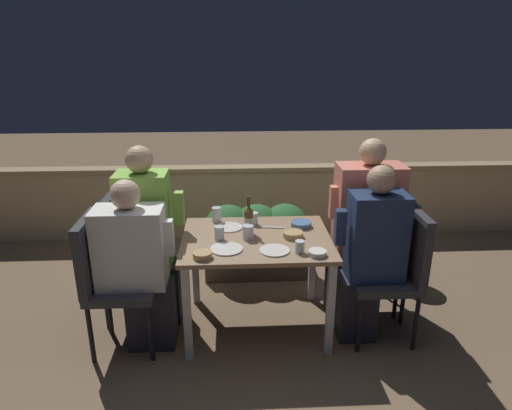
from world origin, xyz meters
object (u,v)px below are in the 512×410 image
chair_right_near (398,263)px  person_navy_jumper (370,254)px  chair_left_near (106,271)px  chair_left_far (123,251)px  person_white_polo (138,266)px  beer_bottle (249,220)px  person_green_blouse (150,236)px  chair_right_far (387,245)px  potted_plant (399,237)px  person_coral_top (362,230)px

chair_right_near → person_navy_jumper: bearing=180.0°
chair_left_near → chair_right_near: (1.98, 0.02, 0.00)m
chair_left_far → person_navy_jumper: bearing=-9.5°
person_white_polo → chair_right_near: size_ratio=1.26×
beer_bottle → chair_right_near: bearing=-12.1°
chair_right_near → person_navy_jumper: 0.22m
person_green_blouse → beer_bottle: bearing=-5.6°
chair_left_near → beer_bottle: bearing=13.9°
chair_left_far → person_navy_jumper: 1.76m
chair_left_near → chair_right_near: size_ratio=1.00×
chair_left_near → person_white_polo: 0.21m
chair_right_far → person_white_polo: bearing=-169.8°
person_white_polo → chair_left_far: bearing=118.6°
chair_left_far → potted_plant: size_ratio=1.47×
person_white_polo → person_navy_jumper: 1.57m
person_green_blouse → person_navy_jumper: size_ratio=1.07×
chair_left_far → person_navy_jumper: person_navy_jumper is taller
beer_bottle → chair_right_far: bearing=4.7°
chair_left_far → chair_right_far: 1.97m
person_green_blouse → person_coral_top: bearing=0.6°
chair_right_far → beer_bottle: beer_bottle is taller
person_white_polo → chair_right_far: (1.80, 0.32, -0.03)m
person_white_polo → beer_bottle: size_ratio=4.28×
person_white_polo → chair_right_far: person_white_polo is taller
person_coral_top → beer_bottle: 0.86m
person_navy_jumper → person_green_blouse: bearing=169.3°
person_green_blouse → beer_bottle: size_ratio=4.82×
person_navy_jumper → beer_bottle: size_ratio=4.52×
person_green_blouse → chair_right_far: size_ratio=1.42×
chair_right_near → chair_right_far: 0.31m
chair_right_far → chair_left_near: bearing=-170.8°
chair_right_near → potted_plant: bearing=69.4°
person_green_blouse → person_navy_jumper: (1.53, -0.29, -0.04)m
chair_left_near → person_coral_top: person_coral_top is taller
person_green_blouse → person_navy_jumper: person_green_blouse is taller
chair_right_far → person_coral_top: (-0.20, -0.00, 0.12)m
chair_left_near → chair_left_far: size_ratio=1.00×
chair_left_far → person_coral_top: person_coral_top is taller
chair_right_near → person_coral_top: bearing=120.5°
potted_plant → chair_right_near: bearing=-110.6°
chair_right_far → potted_plant: bearing=61.2°
person_navy_jumper → person_coral_top: 0.31m
chair_left_far → person_green_blouse: person_green_blouse is taller
person_navy_jumper → person_white_polo: bearing=-179.4°
chair_left_near → person_green_blouse: (0.25, 0.31, 0.12)m
person_white_polo → chair_left_far: size_ratio=1.26×
person_coral_top → beer_bottle: person_coral_top is taller
person_coral_top → chair_left_far: bearing=-179.5°
chair_left_near → beer_bottle: size_ratio=3.39×
potted_plant → person_green_blouse: bearing=-165.3°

